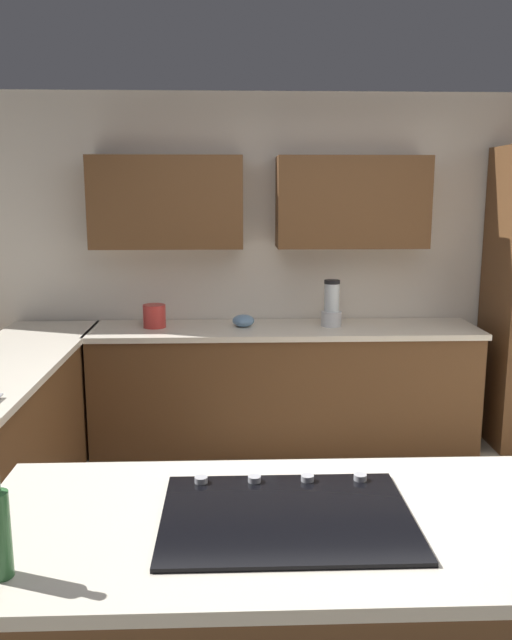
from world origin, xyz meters
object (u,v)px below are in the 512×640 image
object	(u,v)px
cooktop	(286,515)
mixing_bowl	(243,321)
kettle	(154,316)
blender	(332,306)

from	to	relation	value
cooktop	mixing_bowl	size ratio (longest dim) A/B	4.74
mixing_bowl	kettle	distance (m)	0.65
cooktop	blender	xyz separation A→B (m)	(-0.57, -2.87, 0.14)
blender	cooktop	bearing A→B (deg)	78.77
blender	kettle	xyz separation A→B (m)	(1.30, 0.00, -0.06)
blender	mixing_bowl	world-z (taller)	blender
blender	kettle	size ratio (longest dim) A/B	2.04
kettle	cooktop	bearing A→B (deg)	104.29
blender	mixing_bowl	bearing A→B (deg)	0.00
cooktop	kettle	xyz separation A→B (m)	(0.73, -2.87, 0.08)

